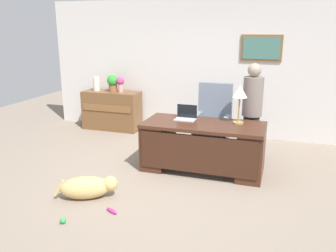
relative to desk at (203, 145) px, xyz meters
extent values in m
plane|color=gray|center=(-0.34, -0.57, -0.41)|extent=(12.00, 12.00, 0.00)
cube|color=silver|center=(-0.34, 2.03, 0.94)|extent=(7.00, 0.12, 2.70)
cube|color=brown|center=(0.64, 1.95, 1.37)|extent=(0.76, 0.03, 0.49)
cube|color=#406E62|center=(0.64, 1.93, 1.37)|extent=(0.68, 0.01, 0.41)
cube|color=#422316|center=(0.00, 0.03, 0.32)|extent=(1.83, 0.83, 0.05)
cube|color=#422316|center=(-0.74, 0.03, -0.06)|extent=(0.36, 0.77, 0.71)
cube|color=#422316|center=(0.74, 0.03, -0.06)|extent=(0.36, 0.77, 0.71)
cube|color=#381E13|center=(0.00, -0.36, -0.02)|extent=(1.73, 0.04, 0.56)
cube|color=brown|center=(-2.40, 1.68, 0.00)|extent=(1.23, 0.48, 0.83)
cube|color=brown|center=(-2.40, 1.43, 0.10)|extent=(1.13, 0.02, 0.14)
cube|color=slate|center=(-0.04, 0.91, -0.04)|extent=(0.60, 0.58, 0.18)
cylinder|color=black|center=(-0.04, 0.91, -0.27)|extent=(0.10, 0.10, 0.28)
cylinder|color=black|center=(-0.04, 0.91, -0.39)|extent=(0.52, 0.52, 0.05)
cube|color=slate|center=(-0.04, 1.15, 0.42)|extent=(0.60, 0.12, 0.75)
cube|color=slate|center=(-0.30, 0.91, 0.16)|extent=(0.08, 0.50, 0.22)
cube|color=slate|center=(0.22, 0.91, 0.16)|extent=(0.08, 0.50, 0.22)
cylinder|color=#262323|center=(0.65, 0.68, -0.02)|extent=(0.26, 0.26, 0.78)
cylinder|color=slate|center=(0.65, 0.68, 0.68)|extent=(0.32, 0.32, 0.63)
sphere|color=gray|center=(0.65, 0.68, 1.10)|extent=(0.21, 0.21, 0.21)
ellipsoid|color=tan|center=(-1.23, -1.40, -0.26)|extent=(0.71, 0.55, 0.30)
sphere|color=tan|center=(-0.94, -1.26, -0.22)|extent=(0.20, 0.20, 0.20)
cylinder|color=tan|center=(-1.53, -1.54, -0.24)|extent=(0.15, 0.10, 0.21)
cube|color=#B2B5BA|center=(-0.32, 0.13, 0.35)|extent=(0.32, 0.22, 0.01)
cube|color=black|center=(-0.32, 0.23, 0.46)|extent=(0.32, 0.01, 0.21)
cylinder|color=#9E8447|center=(0.50, 0.19, 0.36)|extent=(0.16, 0.16, 0.02)
cylinder|color=#9E8447|center=(0.50, 0.19, 0.56)|extent=(0.02, 0.02, 0.38)
cone|color=silver|center=(0.50, 0.19, 0.84)|extent=(0.22, 0.22, 0.18)
cylinder|color=#C29792|center=(-2.18, 1.68, 0.50)|extent=(0.11, 0.11, 0.17)
sphere|color=#CB3C7C|center=(-2.18, 1.68, 0.65)|extent=(0.17, 0.17, 0.17)
cylinder|color=silver|center=(-2.75, 1.68, 0.56)|extent=(0.14, 0.14, 0.30)
cylinder|color=brown|center=(-2.36, 1.68, 0.49)|extent=(0.18, 0.18, 0.14)
sphere|color=green|center=(-2.36, 1.68, 0.66)|extent=(0.24, 0.24, 0.24)
sphere|color=green|center=(-1.15, -2.03, -0.38)|extent=(0.07, 0.07, 0.07)
ellipsoid|color=#D8338C|center=(-0.74, -1.63, -0.39)|extent=(0.19, 0.13, 0.05)
camera|label=1|loc=(1.12, -5.08, 1.76)|focal=38.01mm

